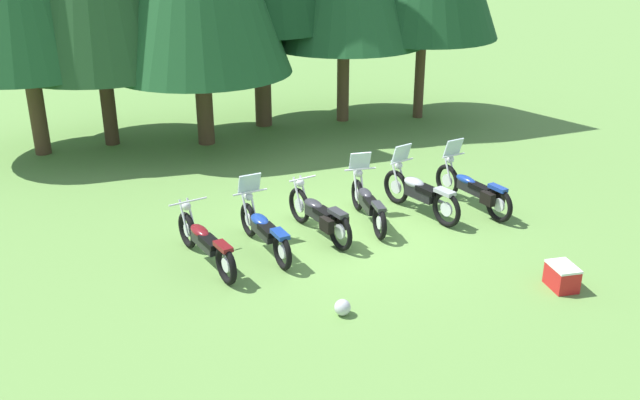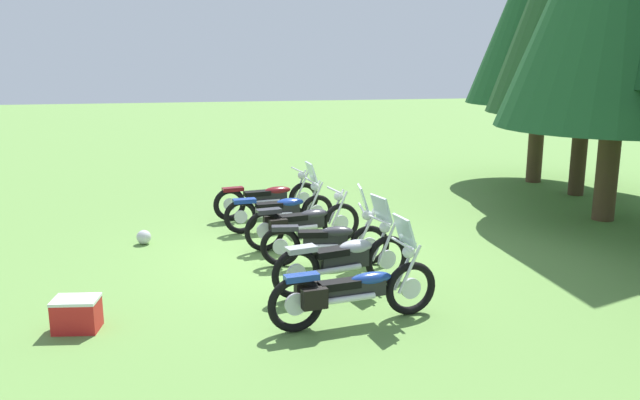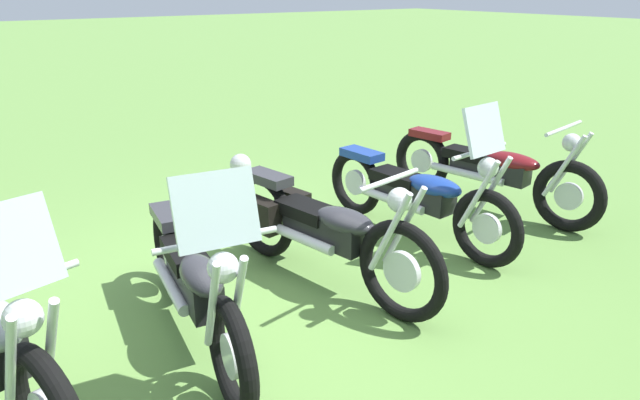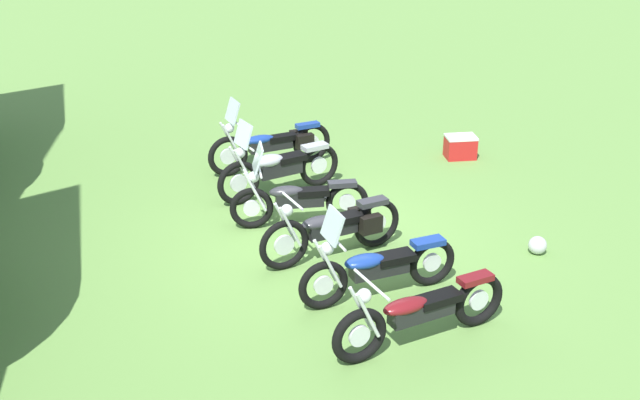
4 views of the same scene
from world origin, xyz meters
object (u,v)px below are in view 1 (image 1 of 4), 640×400
(motorcycle_5, at_px, (473,189))
(motorcycle_2, at_px, (320,215))
(motorcycle_0, at_px, (205,242))
(motorcycle_4, at_px, (420,192))
(dropped_helmet, at_px, (343,307))
(motorcycle_3, at_px, (368,203))
(picnic_cooler, at_px, (562,277))
(motorcycle_1, at_px, (264,229))

(motorcycle_5, bearing_deg, motorcycle_2, 82.00)
(motorcycle_0, height_order, motorcycle_5, motorcycle_5)
(motorcycle_4, distance_m, motorcycle_5, 1.22)
(dropped_helmet, bearing_deg, motorcycle_4, 44.54)
(motorcycle_3, bearing_deg, motorcycle_2, 109.40)
(motorcycle_0, bearing_deg, picnic_cooler, -130.85)
(motorcycle_0, bearing_deg, motorcycle_2, -93.31)
(motorcycle_1, xyz_separation_m, motorcycle_2, (1.22, 0.19, 0.01))
(motorcycle_0, relative_size, motorcycle_3, 1.10)
(motorcycle_1, height_order, motorcycle_4, motorcycle_4)
(motorcycle_1, bearing_deg, dropped_helmet, -176.09)
(motorcycle_3, relative_size, motorcycle_5, 0.91)
(motorcycle_0, bearing_deg, motorcycle_3, -92.01)
(motorcycle_0, distance_m, motorcycle_2, 2.38)
(motorcycle_5, bearing_deg, dropped_helmet, 115.04)
(picnic_cooler, bearing_deg, motorcycle_3, 117.31)
(dropped_helmet, bearing_deg, motorcycle_2, 74.85)
(motorcycle_1, xyz_separation_m, motorcycle_5, (4.77, 0.23, 0.01))
(motorcycle_5, xyz_separation_m, dropped_helmet, (-4.32, -2.88, -0.33))
(motorcycle_3, height_order, dropped_helmet, motorcycle_3)
(motorcycle_4, distance_m, picnic_cooler, 3.76)
(picnic_cooler, distance_m, dropped_helmet, 3.86)
(dropped_helmet, bearing_deg, motorcycle_1, 99.60)
(motorcycle_5, relative_size, dropped_helmet, 8.81)
(motorcycle_2, bearing_deg, picnic_cooler, -149.14)
(motorcycle_2, distance_m, motorcycle_5, 3.55)
(picnic_cooler, bearing_deg, motorcycle_0, 149.80)
(motorcycle_5, bearing_deg, motorcycle_1, 84.15)
(motorcycle_4, distance_m, dropped_helmet, 4.39)
(motorcycle_3, xyz_separation_m, picnic_cooler, (1.90, -3.68, -0.23))
(motorcycle_0, distance_m, motorcycle_1, 1.15)
(motorcycle_1, bearing_deg, motorcycle_5, -92.92)
(motorcycle_2, bearing_deg, dropped_helmet, 154.31)
(motorcycle_2, height_order, motorcycle_3, motorcycle_3)
(motorcycle_5, relative_size, picnic_cooler, 3.83)
(motorcycle_4, bearing_deg, motorcycle_0, 82.44)
(motorcycle_0, relative_size, motorcycle_2, 1.07)
(motorcycle_1, bearing_deg, picnic_cooler, -133.11)
(motorcycle_3, bearing_deg, motorcycle_0, 106.73)
(motorcycle_1, distance_m, picnic_cooler, 5.37)
(motorcycle_0, height_order, dropped_helmet, motorcycle_0)
(motorcycle_2, relative_size, dropped_helmet, 8.28)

